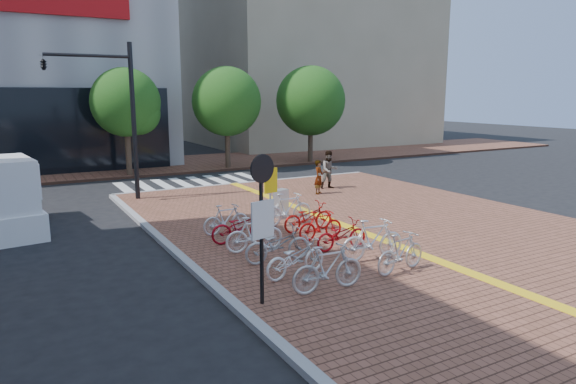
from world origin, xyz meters
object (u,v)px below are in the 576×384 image
bike_10 (308,217)px  bike_9 (321,225)px  bike_0 (328,268)px  bike_4 (240,226)px  bike_2 (278,244)px  traffic_light_pole (94,92)px  bike_8 (342,235)px  bike_1 (295,258)px  bike_3 (254,234)px  utility_box (281,204)px  box_truck (3,197)px  yellow_sign (271,186)px  pedestrian_b (329,170)px  bike_11 (287,209)px  pedestrian_a (319,177)px  bike_7 (373,240)px  bike_5 (226,219)px  notice_sign (262,211)px  bike_6 (401,252)px

bike_10 → bike_9: bearing=168.2°
bike_0 → bike_4: 4.67m
bike_2 → traffic_light_pole: 11.71m
bike_8 → bike_9: size_ratio=1.09×
bike_1 → bike_9: size_ratio=1.17×
bike_3 → utility_box: bearing=-33.7°
utility_box → box_truck: box_truck is taller
bike_2 → yellow_sign: (1.72, 3.74, 0.89)m
bike_8 → utility_box: size_ratio=1.59×
bike_9 → pedestrian_b: (5.18, 7.29, 0.45)m
traffic_light_pole → box_truck: 5.77m
traffic_light_pole → bike_4: bearing=-72.0°
bike_11 → pedestrian_a: 5.89m
bike_0 → bike_7: bearing=-58.2°
bike_5 → bike_9: 3.12m
bike_1 → pedestrian_b: bearing=-47.0°
bike_1 → bike_3: bearing=-9.1°
bike_4 → pedestrian_a: bearing=-47.1°
notice_sign → bike_7: bearing=17.2°
utility_box → yellow_sign: bearing=-137.6°
bike_1 → box_truck: box_truck is taller
bike_0 → bike_2: bearing=3.2°
bike_1 → bike_2: 1.20m
notice_sign → box_truck: (-4.79, 10.09, -0.99)m
bike_8 → bike_4: bearing=47.2°
bike_8 → bike_11: (-0.00, 3.26, 0.13)m
yellow_sign → traffic_light_pole: (-4.54, 6.87, 3.19)m
bike_7 → bike_1: bearing=97.2°
bike_4 → yellow_sign: 2.52m
bike_5 → utility_box: utility_box is taller
bike_0 → bike_3: 3.59m
bike_1 → bike_7: bearing=-98.0°
bike_8 → pedestrian_b: (5.20, 8.45, 0.47)m
bike_8 → yellow_sign: size_ratio=0.85×
bike_2 → pedestrian_a: 9.86m
notice_sign → bike_3: bearing=67.3°
bike_8 → bike_7: bearing=-172.2°
bike_2 → bike_9: bike_2 is taller
bike_8 → bike_2: bearing=93.2°
pedestrian_a → pedestrian_b: (1.17, 0.90, 0.14)m
bike_1 → bike_3: bike_3 is taller
bike_0 → bike_9: bike_0 is taller
bike_0 → utility_box: size_ratio=1.75×
bike_9 → notice_sign: bearing=134.5°
bike_7 → bike_6: bearing=-173.2°
bike_2 → bike_6: bearing=-128.4°
bike_4 → traffic_light_pole: 9.69m
bike_5 → bike_7: bearing=-156.5°
bike_10 → box_truck: bearing=57.2°
bike_0 → bike_7: (2.32, 1.29, 0.02)m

